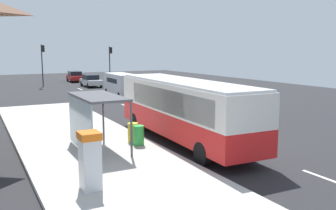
{
  "coord_description": "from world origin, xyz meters",
  "views": [
    {
      "loc": [
        -11.11,
        -14.79,
        4.78
      ],
      "look_at": [
        -1.0,
        4.17,
        1.5
      ],
      "focal_mm": 39.41,
      "sensor_mm": 36.0,
      "label": 1
    }
  ],
  "objects_px": {
    "sedan_far": "(91,80)",
    "traffic_light_far_side": "(43,59)",
    "ticket_machine": "(90,160)",
    "recycling_bin_green": "(139,135)",
    "bus": "(183,107)",
    "sedan_near": "(75,76)",
    "bus_shelter": "(91,108)",
    "white_van": "(121,83)",
    "traffic_light_near_side": "(110,59)",
    "recycling_bin_yellow": "(133,132)"
  },
  "relations": [
    {
      "from": "sedan_far",
      "to": "traffic_light_far_side",
      "type": "relative_size",
      "value": 0.83
    },
    {
      "from": "ticket_machine",
      "to": "recycling_bin_green",
      "type": "bearing_deg",
      "value": 50.69
    },
    {
      "from": "bus",
      "to": "traffic_light_far_side",
      "type": "distance_m",
      "value": 32.56
    },
    {
      "from": "sedan_near",
      "to": "bus_shelter",
      "type": "xyz_separation_m",
      "value": [
        -8.71,
        -38.06,
        1.31
      ]
    },
    {
      "from": "recycling_bin_green",
      "to": "traffic_light_far_side",
      "type": "height_order",
      "value": "traffic_light_far_side"
    },
    {
      "from": "white_van",
      "to": "traffic_light_near_side",
      "type": "bearing_deg",
      "value": 75.37
    },
    {
      "from": "sedan_near",
      "to": "recycling_bin_yellow",
      "type": "bearing_deg",
      "value": -99.81
    },
    {
      "from": "traffic_light_far_side",
      "to": "sedan_far",
      "type": "bearing_deg",
      "value": -23.57
    },
    {
      "from": "ticket_machine",
      "to": "traffic_light_far_side",
      "type": "distance_m",
      "value": 37.38
    },
    {
      "from": "bus",
      "to": "bus_shelter",
      "type": "bearing_deg",
      "value": 177.16
    },
    {
      "from": "bus",
      "to": "white_van",
      "type": "relative_size",
      "value": 2.12
    },
    {
      "from": "recycling_bin_green",
      "to": "traffic_light_far_side",
      "type": "bearing_deg",
      "value": 88.07
    },
    {
      "from": "white_van",
      "to": "sedan_far",
      "type": "distance_m",
      "value": 11.09
    },
    {
      "from": "traffic_light_near_side",
      "to": "ticket_machine",
      "type": "bearing_deg",
      "value": -110.3
    },
    {
      "from": "sedan_far",
      "to": "recycling_bin_yellow",
      "type": "xyz_separation_m",
      "value": [
        -6.5,
        -29.43,
        -0.14
      ]
    },
    {
      "from": "sedan_near",
      "to": "bus_shelter",
      "type": "distance_m",
      "value": 39.06
    },
    {
      "from": "sedan_far",
      "to": "bus",
      "type": "bearing_deg",
      "value": -97.58
    },
    {
      "from": "recycling_bin_yellow",
      "to": "white_van",
      "type": "bearing_deg",
      "value": 70.78
    },
    {
      "from": "recycling_bin_green",
      "to": "bus_shelter",
      "type": "relative_size",
      "value": 0.24
    },
    {
      "from": "sedan_near",
      "to": "recycling_bin_green",
      "type": "relative_size",
      "value": 4.7
    },
    {
      "from": "bus",
      "to": "sedan_far",
      "type": "xyz_separation_m",
      "value": [
        4.01,
        30.12,
        -1.05
      ]
    },
    {
      "from": "ticket_machine",
      "to": "recycling_bin_green",
      "type": "xyz_separation_m",
      "value": [
        3.69,
        4.5,
        -0.52
      ]
    },
    {
      "from": "bus",
      "to": "white_van",
      "type": "distance_m",
      "value": 19.45
    },
    {
      "from": "recycling_bin_yellow",
      "to": "traffic_light_near_side",
      "type": "height_order",
      "value": "traffic_light_near_side"
    },
    {
      "from": "sedan_near",
      "to": "traffic_light_far_side",
      "type": "xyz_separation_m",
      "value": [
        -5.41,
        -5.81,
        2.72
      ]
    },
    {
      "from": "white_van",
      "to": "traffic_light_near_side",
      "type": "relative_size",
      "value": 1.03
    },
    {
      "from": "bus",
      "to": "sedan_far",
      "type": "height_order",
      "value": "bus"
    },
    {
      "from": "ticket_machine",
      "to": "recycling_bin_green",
      "type": "distance_m",
      "value": 5.84
    },
    {
      "from": "sedan_far",
      "to": "recycling_bin_yellow",
      "type": "relative_size",
      "value": 4.64
    },
    {
      "from": "sedan_near",
      "to": "recycling_bin_yellow",
      "type": "xyz_separation_m",
      "value": [
        -6.5,
        -37.6,
        -0.14
      ]
    },
    {
      "from": "sedan_near",
      "to": "bus_shelter",
      "type": "bearing_deg",
      "value": -102.9
    },
    {
      "from": "sedan_near",
      "to": "sedan_far",
      "type": "distance_m",
      "value": 8.17
    },
    {
      "from": "sedan_far",
      "to": "ticket_machine",
      "type": "xyz_separation_m",
      "value": [
        -10.19,
        -34.64,
        0.38
      ]
    },
    {
      "from": "bus",
      "to": "ticket_machine",
      "type": "height_order",
      "value": "bus"
    },
    {
      "from": "sedan_near",
      "to": "traffic_light_far_side",
      "type": "distance_m",
      "value": 8.39
    },
    {
      "from": "traffic_light_far_side",
      "to": "traffic_light_near_side",
      "type": "bearing_deg",
      "value": -5.31
    },
    {
      "from": "traffic_light_near_side",
      "to": "bus_shelter",
      "type": "bearing_deg",
      "value": -110.74
    },
    {
      "from": "traffic_light_near_side",
      "to": "traffic_light_far_side",
      "type": "bearing_deg",
      "value": 174.69
    },
    {
      "from": "white_van",
      "to": "sedan_near",
      "type": "height_order",
      "value": "white_van"
    },
    {
      "from": "ticket_machine",
      "to": "traffic_light_near_side",
      "type": "xyz_separation_m",
      "value": [
        13.39,
        36.19,
        2.2
      ]
    },
    {
      "from": "sedan_far",
      "to": "recycling_bin_yellow",
      "type": "bearing_deg",
      "value": -102.45
    },
    {
      "from": "sedan_far",
      "to": "bus_shelter",
      "type": "height_order",
      "value": "bus_shelter"
    },
    {
      "from": "white_van",
      "to": "traffic_light_far_side",
      "type": "height_order",
      "value": "traffic_light_far_side"
    },
    {
      "from": "traffic_light_far_side",
      "to": "ticket_machine",
      "type": "bearing_deg",
      "value": -97.37
    },
    {
      "from": "white_van",
      "to": "traffic_light_near_side",
      "type": "height_order",
      "value": "traffic_light_near_side"
    },
    {
      "from": "ticket_machine",
      "to": "white_van",
      "type": "bearing_deg",
      "value": 66.82
    },
    {
      "from": "white_van",
      "to": "bus_shelter",
      "type": "relative_size",
      "value": 1.31
    },
    {
      "from": "white_van",
      "to": "sedan_far",
      "type": "xyz_separation_m",
      "value": [
        0.1,
        11.08,
        -0.55
      ]
    },
    {
      "from": "sedan_far",
      "to": "traffic_light_near_side",
      "type": "distance_m",
      "value": 4.4
    },
    {
      "from": "bus",
      "to": "traffic_light_near_side",
      "type": "relative_size",
      "value": 2.18
    }
  ]
}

